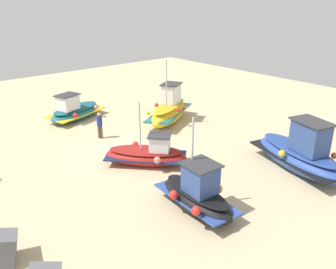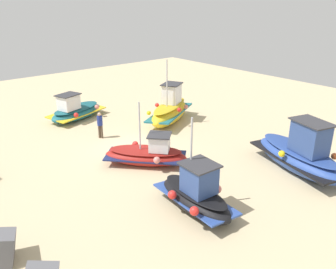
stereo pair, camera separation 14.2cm
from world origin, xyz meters
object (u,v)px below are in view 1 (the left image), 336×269
fishing_boat_2 (147,154)px  fishing_boat_3 (197,195)px  person_walking (100,124)px  fishing_boat_1 (299,154)px  fishing_boat_0 (169,110)px  fishing_boat_4 (75,111)px

fishing_boat_2 → fishing_boat_3: bearing=-55.1°
fishing_boat_2 → person_walking: bearing=138.2°
fishing_boat_2 → person_walking: 4.55m
fishing_boat_1 → fishing_boat_2: size_ratio=1.33×
fishing_boat_0 → fishing_boat_1: fishing_boat_0 is taller
fishing_boat_0 → fishing_boat_1: bearing=-117.2°
fishing_boat_0 → fishing_boat_2: 6.41m
fishing_boat_2 → fishing_boat_3: 4.64m
fishing_boat_1 → fishing_boat_4: fishing_boat_1 is taller
fishing_boat_1 → fishing_boat_0: bearing=-162.9°
fishing_boat_1 → fishing_boat_4: bearing=-145.4°
fishing_boat_4 → person_walking: size_ratio=2.85×
fishing_boat_0 → fishing_boat_3: fishing_boat_0 is taller
fishing_boat_3 → fishing_boat_4: bearing=177.5°
fishing_boat_0 → person_walking: size_ratio=3.17×
fishing_boat_2 → fishing_boat_1: bearing=2.0°
fishing_boat_0 → person_walking: bearing=146.2°
fishing_boat_2 → person_walking: size_ratio=2.59×
fishing_boat_2 → person_walking: (4.53, 0.04, 0.39)m
fishing_boat_3 → fishing_boat_4: (13.22, -1.46, -0.10)m
fishing_boat_0 → fishing_boat_4: fishing_boat_0 is taller
fishing_boat_2 → fishing_boat_0: bearing=86.9°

